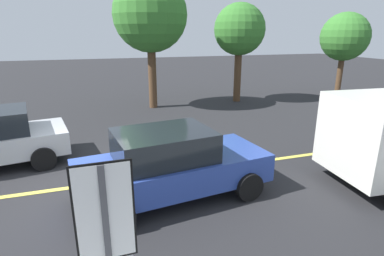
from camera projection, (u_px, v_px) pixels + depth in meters
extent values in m
plane|color=#262628|center=(83.00, 186.00, 7.53)|extent=(80.00, 80.00, 0.00)
cube|color=#E0D14C|center=(200.00, 170.00, 8.41)|extent=(28.00, 0.16, 0.01)
cube|color=white|center=(105.00, 213.00, 2.77)|extent=(0.50, 0.03, 0.95)
cube|color=black|center=(105.00, 213.00, 2.77)|extent=(0.54, 0.03, 0.99)
cylinder|color=black|center=(339.00, 157.00, 8.33)|extent=(0.78, 0.32, 0.76)
cube|color=#2D479E|center=(173.00, 170.00, 6.91)|extent=(4.42, 2.24, 0.63)
cube|color=black|center=(164.00, 145.00, 6.64)|extent=(2.21, 1.76, 0.63)
cylinder|color=black|center=(211.00, 159.00, 8.33)|extent=(0.66, 0.30, 0.64)
cylinder|color=black|center=(249.00, 186.00, 6.84)|extent=(0.66, 0.30, 0.64)
cylinder|color=black|center=(102.00, 180.00, 7.16)|extent=(0.66, 0.30, 0.64)
cylinder|color=black|center=(118.00, 218.00, 5.67)|extent=(0.66, 0.30, 0.64)
cylinder|color=black|center=(44.00, 159.00, 8.35)|extent=(0.67, 0.33, 0.64)
cylinder|color=black|center=(40.00, 139.00, 9.90)|extent=(0.67, 0.33, 0.64)
cylinder|color=#513823|center=(238.00, 73.00, 16.51)|extent=(0.38, 0.38, 3.02)
sphere|color=#387A2D|center=(239.00, 29.00, 15.86)|extent=(2.63, 2.63, 2.63)
cylinder|color=#513823|center=(340.00, 74.00, 17.81)|extent=(0.31, 0.31, 2.64)
sphere|color=#387A2D|center=(345.00, 37.00, 17.21)|extent=(2.64, 2.64, 2.64)
cylinder|color=#513823|center=(152.00, 73.00, 15.02)|extent=(0.39, 0.39, 3.43)
sphere|color=#387A2D|center=(150.00, 14.00, 14.23)|extent=(3.44, 3.44, 3.44)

